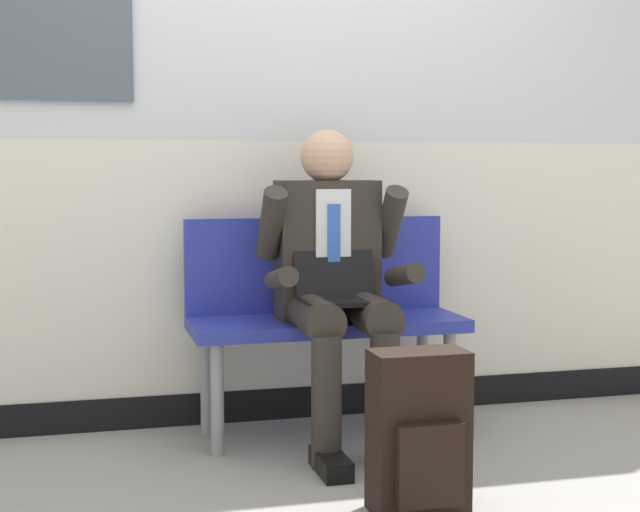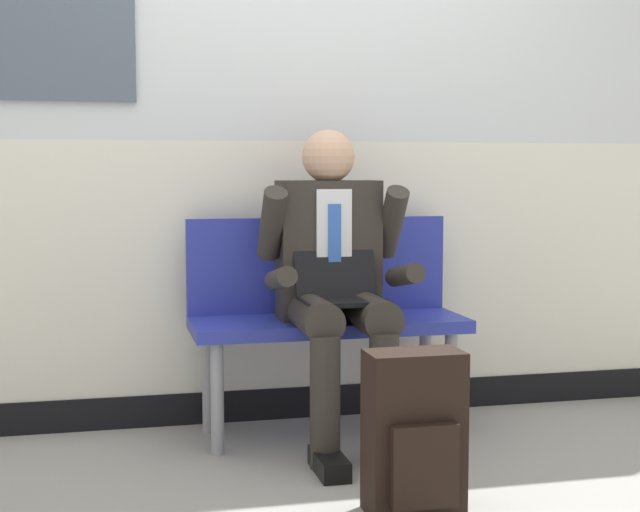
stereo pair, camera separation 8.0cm
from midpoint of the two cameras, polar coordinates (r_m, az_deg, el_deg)
name	(u,v)px [view 1 (the left image)]	position (r m, az deg, el deg)	size (l,w,h in m)	color
ground_plane	(304,458)	(3.52, -1.69, -12.38)	(18.00, 18.00, 0.00)	gray
station_wall	(266,117)	(3.96, -3.97, 8.59)	(5.40, 0.16, 2.60)	silver
bench_with_person	(323,306)	(3.76, -0.46, -3.12)	(1.09, 0.42, 0.87)	#28339E
person_seated	(335,278)	(3.56, 0.32, -1.38)	(0.57, 0.70, 1.23)	#2D2823
backpack	(419,434)	(2.94, 5.36, -10.91)	(0.30, 0.21, 0.51)	black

